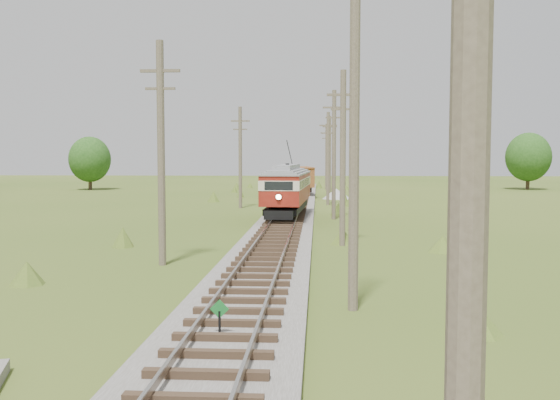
# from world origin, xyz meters

# --- Properties ---
(ground) EXTENTS (260.00, 260.00, 0.00)m
(ground) POSITION_xyz_m (0.00, 0.00, 0.00)
(ground) COLOR #385118
(ground) RESTS_ON ground
(railbed_main) EXTENTS (3.60, 96.00, 0.57)m
(railbed_main) POSITION_xyz_m (0.00, 34.00, 0.19)
(railbed_main) COLOR #605B54
(railbed_main) RESTS_ON ground
(switch_marker) EXTENTS (0.45, 0.06, 1.08)m
(switch_marker) POSITION_xyz_m (-0.20, 1.50, 0.63)
(switch_marker) COLOR black
(switch_marker) RESTS_ON ground
(streetcar) EXTENTS (3.05, 10.93, 4.95)m
(streetcar) POSITION_xyz_m (-0.00, 29.91, 2.37)
(streetcar) COLOR black
(streetcar) RESTS_ON ground
(gondola) EXTENTS (3.61, 8.38, 2.69)m
(gondola) POSITION_xyz_m (0.00, 56.09, 2.02)
(gondola) COLOR black
(gondola) RESTS_ON ground
(gravel_pile) EXTENTS (3.01, 3.19, 1.09)m
(gravel_pile) POSITION_xyz_m (4.12, 51.96, 0.51)
(gravel_pile) COLOR gray
(gravel_pile) RESTS_ON ground
(utility_pole_r_0) EXTENTS (1.60, 0.30, 8.50)m
(utility_pole_r_0) POSITION_xyz_m (3.20, -8.00, 4.37)
(utility_pole_r_0) COLOR brown
(utility_pole_r_0) RESTS_ON ground
(utility_pole_r_1) EXTENTS (0.30, 0.30, 8.80)m
(utility_pole_r_1) POSITION_xyz_m (3.10, 5.00, 4.40)
(utility_pole_r_1) COLOR brown
(utility_pole_r_1) RESTS_ON ground
(utility_pole_r_2) EXTENTS (1.60, 0.30, 8.60)m
(utility_pole_r_2) POSITION_xyz_m (3.30, 18.00, 4.42)
(utility_pole_r_2) COLOR brown
(utility_pole_r_2) RESTS_ON ground
(utility_pole_r_3) EXTENTS (1.60, 0.30, 9.00)m
(utility_pole_r_3) POSITION_xyz_m (3.20, 31.00, 4.63)
(utility_pole_r_3) COLOR brown
(utility_pole_r_3) RESTS_ON ground
(utility_pole_r_4) EXTENTS (1.60, 0.30, 8.40)m
(utility_pole_r_4) POSITION_xyz_m (3.00, 44.00, 4.32)
(utility_pole_r_4) COLOR brown
(utility_pole_r_4) RESTS_ON ground
(utility_pole_r_5) EXTENTS (1.60, 0.30, 8.90)m
(utility_pole_r_5) POSITION_xyz_m (3.40, 57.00, 4.58)
(utility_pole_r_5) COLOR brown
(utility_pole_r_5) RESTS_ON ground
(utility_pole_r_6) EXTENTS (1.60, 0.30, 8.70)m
(utility_pole_r_6) POSITION_xyz_m (3.20, 70.00, 4.47)
(utility_pole_r_6) COLOR brown
(utility_pole_r_6) RESTS_ON ground
(utility_pole_l_a) EXTENTS (1.60, 0.30, 9.00)m
(utility_pole_l_a) POSITION_xyz_m (-4.20, 12.00, 4.63)
(utility_pole_l_a) COLOR brown
(utility_pole_l_a) RESTS_ON ground
(utility_pole_l_b) EXTENTS (1.60, 0.30, 8.60)m
(utility_pole_l_b) POSITION_xyz_m (-4.50, 40.00, 4.42)
(utility_pole_l_b) COLOR brown
(utility_pole_l_b) RESTS_ON ground
(tree_mid_a) EXTENTS (5.46, 5.46, 7.03)m
(tree_mid_a) POSITION_xyz_m (-28.00, 68.00, 4.02)
(tree_mid_a) COLOR #38281C
(tree_mid_a) RESTS_ON ground
(tree_mid_b) EXTENTS (5.88, 5.88, 7.57)m
(tree_mid_b) POSITION_xyz_m (30.00, 72.00, 4.33)
(tree_mid_b) COLOR #38281C
(tree_mid_b) RESTS_ON ground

